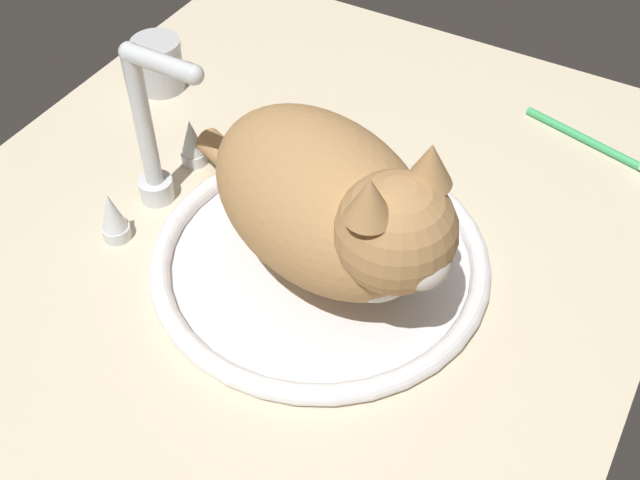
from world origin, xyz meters
The scene contains 6 objects.
countertop centered at (0.00, 0.00, 1.50)cm, with size 101.43×79.18×3.00cm, color beige.
sink_basin centered at (0.73, -5.58, 3.96)cm, with size 36.59×36.59×2.21cm.
faucet centered at (0.73, 15.66, 11.00)cm, with size 17.99×10.98×21.01cm.
cat centered at (-0.12, -7.72, 13.61)cm, with size 26.13×37.02×19.80cm.
metal_jar centered at (18.87, 29.59, 6.58)cm, with size 6.65×6.65×7.12cm.
toothbrush centered at (35.25, -25.73, 3.61)cm, with size 5.86×18.52×1.70cm.
Camera 1 is at (-49.84, -34.20, 67.66)cm, focal length 44.92 mm.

